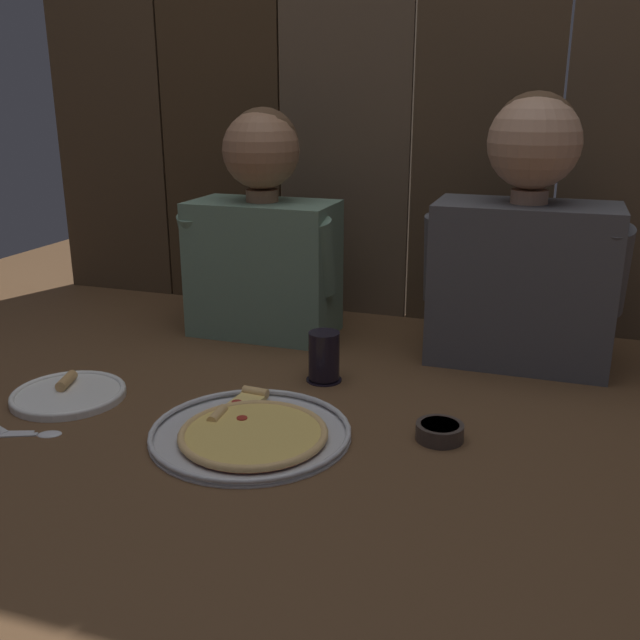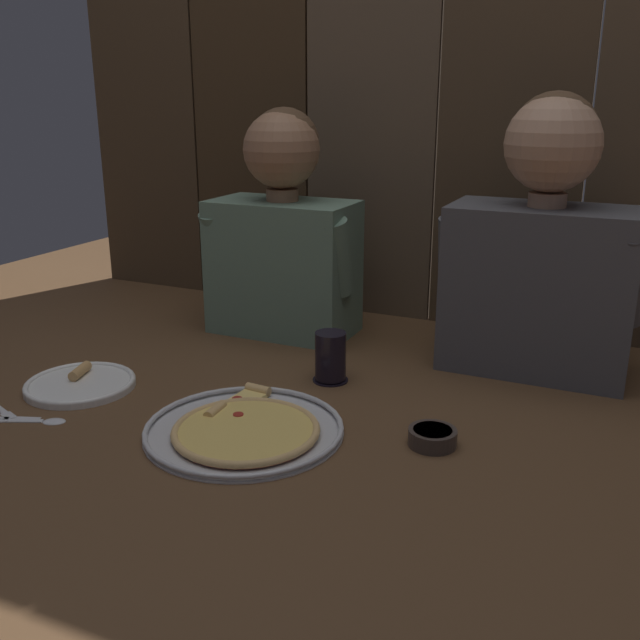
{
  "view_description": "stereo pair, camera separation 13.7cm",
  "coord_description": "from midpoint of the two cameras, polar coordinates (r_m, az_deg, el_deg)",
  "views": [
    {
      "loc": [
        0.39,
        -1.13,
        0.6
      ],
      "look_at": [
        -0.03,
        0.1,
        0.18
      ],
      "focal_mm": 40.0,
      "sensor_mm": 36.0,
      "label": 1
    },
    {
      "loc": [
        0.51,
        -1.08,
        0.6
      ],
      "look_at": [
        -0.03,
        0.1,
        0.18
      ],
      "focal_mm": 40.0,
      "sensor_mm": 36.0,
      "label": 2
    }
  ],
  "objects": [
    {
      "name": "dinner_plate",
      "position": [
        1.57,
        -21.87,
        -5.55
      ],
      "size": [
        0.23,
        0.23,
        0.03
      ],
      "color": "white",
      "rests_on": "ground"
    },
    {
      "name": "drinking_glass",
      "position": [
        1.53,
        -2.23,
        -3.02
      ],
      "size": [
        0.08,
        0.08,
        0.11
      ],
      "color": "black",
      "rests_on": "ground"
    },
    {
      "name": "table_spoon",
      "position": [
        1.44,
        -24.32,
        -8.31
      ],
      "size": [
        0.14,
        0.07,
        0.01
      ],
      "color": "silver",
      "rests_on": "ground"
    },
    {
      "name": "pizza_tray",
      "position": [
        1.32,
        -8.52,
        -8.91
      ],
      "size": [
        0.37,
        0.37,
        0.03
      ],
      "color": "silver",
      "rests_on": "ground"
    },
    {
      "name": "diner_right",
      "position": [
        1.63,
        13.82,
        6.06
      ],
      "size": [
        0.43,
        0.21,
        0.6
      ],
      "color": "#4C4C51",
      "rests_on": "ground"
    },
    {
      "name": "dipping_bowl",
      "position": [
        1.3,
        6.58,
        -8.86
      ],
      "size": [
        0.09,
        0.09,
        0.03
      ],
      "color": "#3D332D",
      "rests_on": "ground"
    },
    {
      "name": "diner_left",
      "position": [
        1.8,
        -6.77,
        7.02
      ],
      "size": [
        0.4,
        0.21,
        0.56
      ],
      "color": "slate",
      "rests_on": "ground"
    },
    {
      "name": "ground_plane",
      "position": [
        1.34,
        -2.99,
        -8.81
      ],
      "size": [
        3.2,
        3.2,
        0.0
      ],
      "primitive_type": "plane",
      "color": "brown"
    },
    {
      "name": "wooden_backdrop_wall",
      "position": [
        1.91,
        5.5,
        20.17
      ],
      "size": [
        2.19,
        0.03,
        1.36
      ],
      "color": "#473523",
      "rests_on": "ground"
    }
  ]
}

